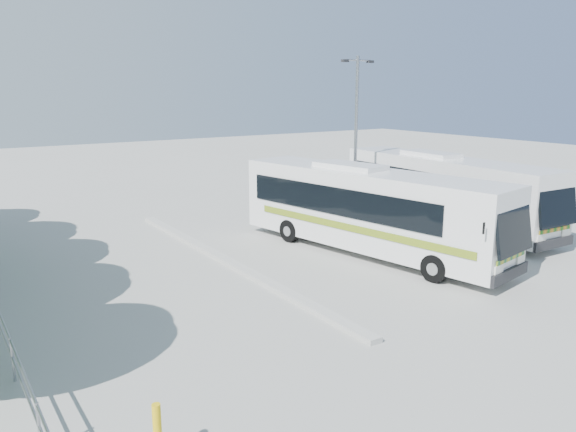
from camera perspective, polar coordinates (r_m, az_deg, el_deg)
ground at (r=20.01m, az=2.27°, el=-5.09°), size 100.00×100.00×0.00m
kerb_divider at (r=20.47m, az=-6.29°, el=-4.52°), size 0.40×16.00×0.15m
coach_main at (r=21.35m, az=8.16°, el=0.76°), size 4.26×11.63×3.16m
coach_adjacent at (r=26.28m, az=15.59°, el=2.64°), size 2.80×11.36×3.13m
lamppost at (r=26.04m, az=6.92°, el=8.39°), size 1.85×0.26×7.56m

